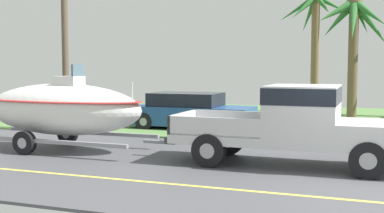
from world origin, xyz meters
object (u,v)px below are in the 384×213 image
(parked_sedan_near, at_px, (190,112))
(palm_tree_near_right, at_px, (314,25))
(pickup_truck_towing, at_px, (301,122))
(boat_on_trailer, at_px, (61,109))
(palm_tree_mid, at_px, (353,28))
(utility_pole, at_px, (65,15))

(parked_sedan_near, bearing_deg, palm_tree_near_right, 66.57)
(pickup_truck_towing, distance_m, boat_on_trailer, 6.74)
(palm_tree_near_right, bearing_deg, pickup_truck_towing, -84.40)
(parked_sedan_near, xyz_separation_m, palm_tree_mid, (5.64, 2.99, 3.18))
(palm_tree_near_right, bearing_deg, palm_tree_mid, -67.90)
(boat_on_trailer, bearing_deg, utility_pole, 122.75)
(palm_tree_near_right, height_order, palm_tree_mid, palm_tree_near_right)
(palm_tree_near_right, distance_m, utility_pole, 12.68)
(palm_tree_near_right, height_order, utility_pole, utility_pole)
(parked_sedan_near, bearing_deg, palm_tree_mid, 27.93)
(boat_on_trailer, relative_size, parked_sedan_near, 1.36)
(palm_tree_near_right, bearing_deg, boat_on_trailer, -111.51)
(palm_tree_mid, bearing_deg, utility_pole, -153.58)
(utility_pole, bearing_deg, parked_sedan_near, 24.33)
(pickup_truck_towing, xyz_separation_m, utility_pole, (-9.07, 3.63, 3.17))
(palm_tree_mid, distance_m, utility_pole, 10.98)
(palm_tree_near_right, xyz_separation_m, utility_pole, (-7.73, -10.05, -0.19))
(pickup_truck_towing, bearing_deg, utility_pole, 158.20)
(palm_tree_mid, bearing_deg, palm_tree_near_right, 112.10)
(utility_pole, bearing_deg, palm_tree_mid, 26.42)
(pickup_truck_towing, relative_size, utility_pole, 0.69)
(boat_on_trailer, height_order, utility_pole, utility_pole)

